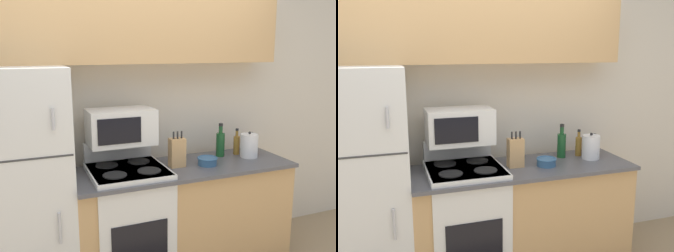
{
  "view_description": "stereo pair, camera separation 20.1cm",
  "coord_description": "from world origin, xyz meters",
  "views": [
    {
      "loc": [
        -0.9,
        -2.4,
        1.87
      ],
      "look_at": [
        0.2,
        0.26,
        1.27
      ],
      "focal_mm": 40.0,
      "sensor_mm": 36.0,
      "label": 1
    },
    {
      "loc": [
        -0.71,
        -2.47,
        1.87
      ],
      "look_at": [
        0.2,
        0.26,
        1.27
      ],
      "focal_mm": 40.0,
      "sensor_mm": 36.0,
      "label": 2
    }
  ],
  "objects": [
    {
      "name": "bottle_hot_sauce",
      "position": [
        1.07,
        0.38,
        1.0
      ],
      "size": [
        0.05,
        0.05,
        0.2
      ],
      "color": "red",
      "rests_on": "lower_cabinets"
    },
    {
      "name": "upper_cabinets",
      "position": [
        0.0,
        0.52,
        2.04
      ],
      "size": [
        2.52,
        0.31,
        0.57
      ],
      "color": "tan",
      "rests_on": "refrigerator"
    },
    {
      "name": "bottle_vinegar",
      "position": [
        0.93,
        0.41,
        1.01
      ],
      "size": [
        0.06,
        0.06,
        0.24
      ],
      "color": "olive",
      "rests_on": "lower_cabinets"
    },
    {
      "name": "lower_cabinets",
      "position": [
        0.35,
        0.29,
        0.46
      ],
      "size": [
        1.83,
        0.63,
        0.92
      ],
      "color": "tan",
      "rests_on": "ground_plane"
    },
    {
      "name": "wall_back",
      "position": [
        0.0,
        0.7,
        1.27
      ],
      "size": [
        8.0,
        0.05,
        2.55
      ],
      "color": "beige",
      "rests_on": "ground_plane"
    },
    {
      "name": "bottle_wine_green",
      "position": [
        0.77,
        0.42,
        1.04
      ],
      "size": [
        0.08,
        0.08,
        0.3
      ],
      "color": "#194C23",
      "rests_on": "lower_cabinets"
    },
    {
      "name": "kettle",
      "position": [
        0.99,
        0.3,
        1.03
      ],
      "size": [
        0.15,
        0.15,
        0.23
      ],
      "color": "white",
      "rests_on": "lower_cabinets"
    },
    {
      "name": "microwave",
      "position": [
        -0.15,
        0.41,
        1.26
      ],
      "size": [
        0.52,
        0.32,
        0.28
      ],
      "color": "silver",
      "rests_on": "stove"
    },
    {
      "name": "stove",
      "position": [
        -0.14,
        0.28,
        0.49
      ],
      "size": [
        0.59,
        0.61,
        1.12
      ],
      "color": "silver",
      "rests_on": "ground_plane"
    },
    {
      "name": "bowl",
      "position": [
        0.53,
        0.23,
        0.96
      ],
      "size": [
        0.17,
        0.17,
        0.07
      ],
      "color": "#335B84",
      "rests_on": "lower_cabinets"
    },
    {
      "name": "refrigerator",
      "position": [
        -0.91,
        0.33,
        0.88
      ],
      "size": [
        0.69,
        0.69,
        1.75
      ],
      "color": "silver",
      "rests_on": "ground_plane"
    },
    {
      "name": "knife_block",
      "position": [
        0.28,
        0.28,
        1.04
      ],
      "size": [
        0.13,
        0.09,
        0.3
      ],
      "color": "tan",
      "rests_on": "lower_cabinets"
    }
  ]
}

